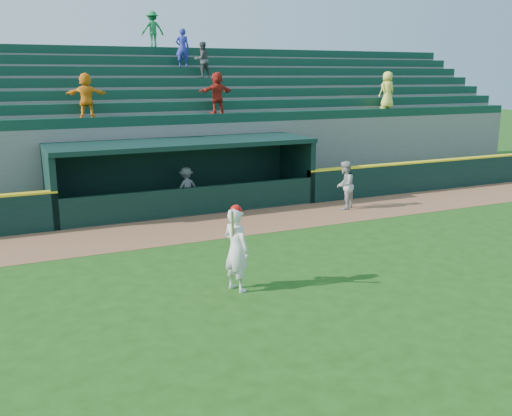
# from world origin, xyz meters

# --- Properties ---
(ground) EXTENTS (120.00, 120.00, 0.00)m
(ground) POSITION_xyz_m (0.00, 0.00, 0.00)
(ground) COLOR #1C4711
(ground) RESTS_ON ground
(warning_track) EXTENTS (40.00, 3.00, 0.01)m
(warning_track) POSITION_xyz_m (0.00, 4.90, 0.01)
(warning_track) COLOR brown
(warning_track) RESTS_ON ground
(field_wall_right) EXTENTS (15.50, 0.30, 1.20)m
(field_wall_right) POSITION_xyz_m (12.25, 6.55, 0.60)
(field_wall_right) COLOR black
(field_wall_right) RESTS_ON ground
(wall_stripe_right) EXTENTS (15.50, 0.32, 0.06)m
(wall_stripe_right) POSITION_xyz_m (12.25, 6.55, 1.23)
(wall_stripe_right) COLOR yellow
(wall_stripe_right) RESTS_ON field_wall_right
(dugout_player_front) EXTENTS (1.08, 1.04, 1.75)m
(dugout_player_front) POSITION_xyz_m (5.18, 5.15, 0.87)
(dugout_player_front) COLOR #AAAAA5
(dugout_player_front) RESTS_ON ground
(dugout_player_inside) EXTENTS (1.07, 0.78, 1.48)m
(dugout_player_inside) POSITION_xyz_m (0.11, 7.86, 0.74)
(dugout_player_inside) COLOR #A09F9B
(dugout_player_inside) RESTS_ON ground
(dugout) EXTENTS (9.40, 2.80, 2.46)m
(dugout) POSITION_xyz_m (0.00, 8.00, 1.36)
(dugout) COLOR slate
(dugout) RESTS_ON ground
(stands) EXTENTS (34.50, 6.32, 7.53)m
(stands) POSITION_xyz_m (-0.01, 12.56, 2.39)
(stands) COLOR slate
(stands) RESTS_ON ground
(batter_at_plate) EXTENTS (0.68, 0.87, 2.00)m
(batter_at_plate) POSITION_xyz_m (-1.49, -0.56, 0.99)
(batter_at_plate) COLOR silver
(batter_at_plate) RESTS_ON ground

